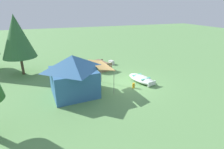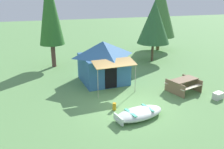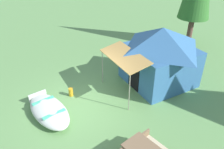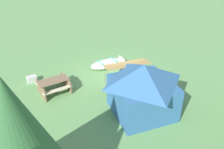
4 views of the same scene
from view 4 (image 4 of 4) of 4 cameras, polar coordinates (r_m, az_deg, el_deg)
The scene contains 7 objects.
ground_plane at distance 15.08m, azimuth 0.14°, elevation -0.32°, with size 80.00×80.00×0.00m, color #629554.
beached_rowboat at distance 16.11m, azimuth -1.01°, elevation 2.68°, with size 2.68×1.70×0.43m.
canvas_cabin_tent at distance 11.41m, azimuth 7.35°, elevation -3.36°, with size 3.14×4.08×2.65m.
picnic_table at distance 13.68m, azimuth -13.82°, elevation -2.37°, with size 2.02×1.89×0.77m.
cooler_box at distance 15.17m, azimuth -18.69°, elevation -1.05°, with size 0.56×0.37×0.37m, color silver.
fuel_can at distance 15.44m, azimuth 3.14°, elevation 1.18°, with size 0.18×0.18×0.37m, color gold.
pine_tree_back_right at distance 6.85m, azimuth -22.54°, elevation -12.49°, with size 2.65×2.65×4.93m.
Camera 4 is at (3.66, 12.52, 7.58)m, focal length 38.08 mm.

